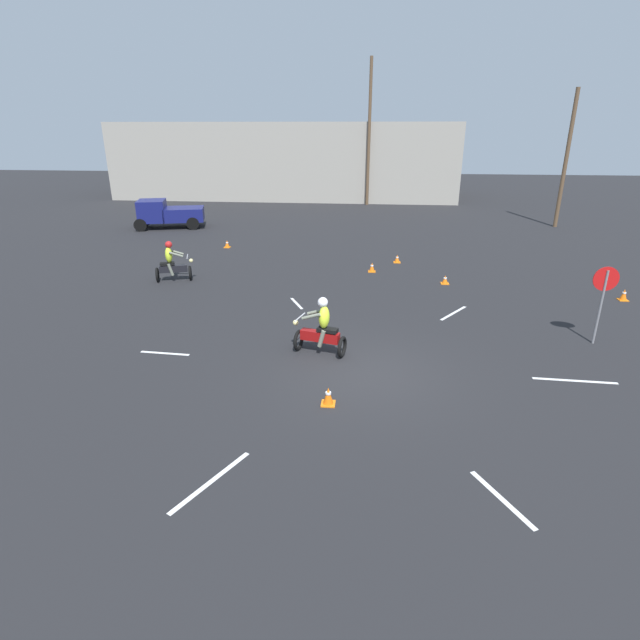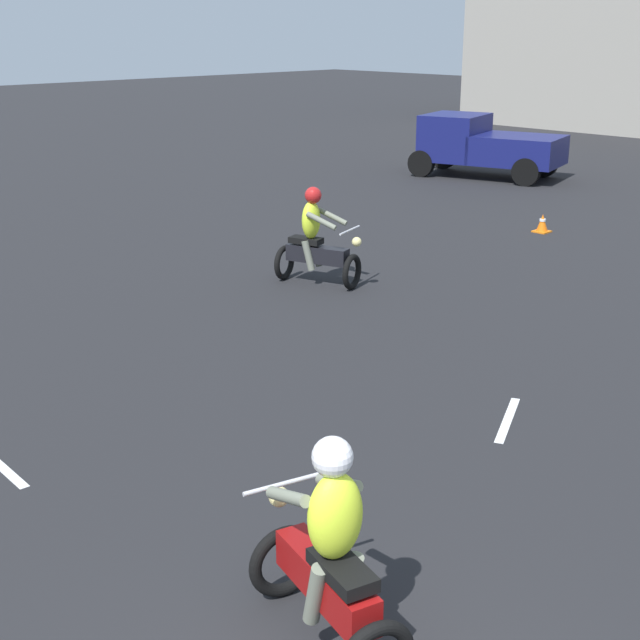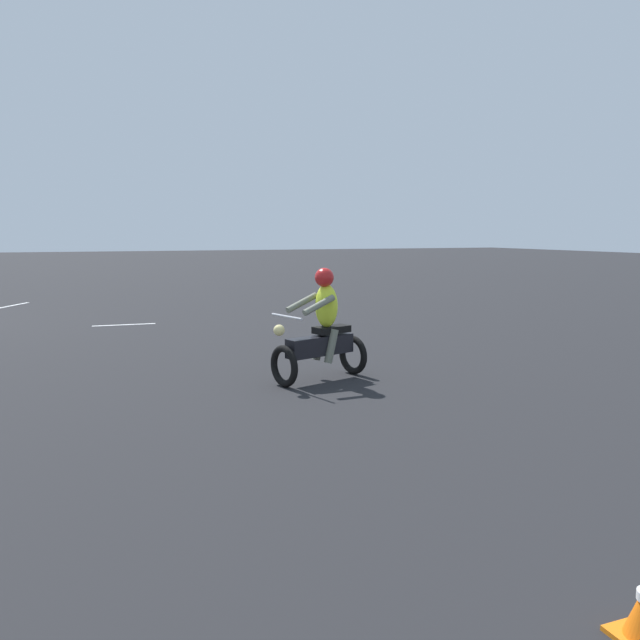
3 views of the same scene
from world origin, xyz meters
name	(u,v)px [view 3 (image 3 of 3)]	position (x,y,z in m)	size (l,w,h in m)	color
motorcycle_rider_background	(322,332)	(-8.01, 7.44, 0.73)	(1.55, 1.03, 1.66)	black
lane_stripe_w	(124,325)	(-5.60, 0.61, 0.00)	(0.10, 1.44, 0.01)	silver
lane_stripe_sw	(9,306)	(-2.65, -4.52, 0.00)	(0.10, 1.97, 0.01)	silver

